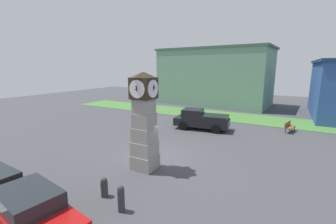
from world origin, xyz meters
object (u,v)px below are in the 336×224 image
object	(u,v)px
car_by_building	(32,211)
pickup_truck	(201,119)
bollard_near_tower	(121,198)
bench	(289,126)
bollard_mid_row	(104,187)
clock_tower	(144,123)

from	to	relation	value
car_by_building	pickup_truck	size ratio (longest dim) A/B	0.87
bollard_near_tower	bench	distance (m)	16.94
bollard_near_tower	car_by_building	xyz separation A→B (m)	(-1.97, -2.34, 0.19)
bollard_near_tower	bench	xyz separation A→B (m)	(5.63, 15.97, -0.04)
bollard_near_tower	pickup_truck	bearing A→B (deg)	96.78
pickup_truck	bollard_mid_row	bearing A→B (deg)	-89.14
bollard_mid_row	pickup_truck	bearing A→B (deg)	90.86
bench	clock_tower	bearing A→B (deg)	-119.85
bollard_mid_row	pickup_truck	world-z (taller)	pickup_truck
bollard_near_tower	pickup_truck	distance (m)	13.14
car_by_building	bench	bearing A→B (deg)	67.46
bollard_near_tower	bollard_mid_row	world-z (taller)	bollard_near_tower
bollard_mid_row	pickup_truck	xyz separation A→B (m)	(-0.19, 12.59, 0.47)
clock_tower	bench	distance (m)	14.31
bollard_near_tower	bollard_mid_row	distance (m)	1.44
pickup_truck	bench	bearing A→B (deg)	22.22
bollard_near_tower	bollard_mid_row	xyz separation A→B (m)	(-1.36, 0.45, -0.11)
bench	bollard_mid_row	bearing A→B (deg)	-114.27
bollard_near_tower	bench	bearing A→B (deg)	70.57
clock_tower	bench	xyz separation A→B (m)	(7.04, 12.27, -2.14)
clock_tower	car_by_building	distance (m)	6.37
clock_tower	car_by_building	xyz separation A→B (m)	(-0.56, -6.05, -1.91)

